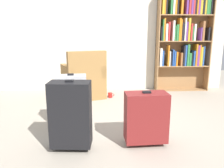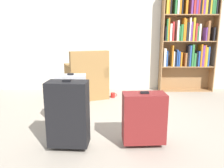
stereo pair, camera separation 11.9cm
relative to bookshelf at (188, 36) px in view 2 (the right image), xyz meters
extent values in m
plane|color=#9E9384|center=(-1.56, -1.85, -1.15)|extent=(8.77, 8.77, 0.00)
cube|color=beige|center=(-1.56, 0.18, 0.15)|extent=(5.01, 0.10, 2.60)
cube|color=olive|center=(-0.55, -0.01, -0.12)|extent=(0.02, 0.25, 2.07)
cube|color=olive|center=(0.55, -0.01, -0.12)|extent=(0.02, 0.25, 2.07)
cube|color=olive|center=(0.00, 0.10, -0.12)|extent=(1.11, 0.02, 2.07)
cube|color=olive|center=(0.00, -0.01, -1.14)|extent=(1.07, 0.23, 0.02)
cube|color=olive|center=(0.00, -0.01, -0.62)|extent=(1.07, 0.23, 0.02)
cube|color=olive|center=(0.00, -0.01, -0.11)|extent=(1.07, 0.23, 0.02)
cube|color=olive|center=(0.00, -0.01, 0.41)|extent=(1.07, 0.23, 0.02)
cube|color=silver|center=(-0.48, -0.03, -0.43)|extent=(0.04, 0.20, 0.36)
cube|color=#264C99|center=(-0.44, -0.03, -0.45)|extent=(0.03, 0.20, 0.32)
cube|color=orange|center=(-0.33, -0.04, -0.40)|extent=(0.02, 0.16, 0.43)
cube|color=silver|center=(-0.30, -0.05, -0.46)|extent=(0.02, 0.15, 0.30)
cube|color=black|center=(-0.27, -0.05, -0.47)|extent=(0.03, 0.16, 0.30)
cube|color=#264C99|center=(-0.23, -0.03, -0.44)|extent=(0.02, 0.19, 0.34)
cube|color=#264C99|center=(-0.19, -0.02, -0.46)|extent=(0.03, 0.21, 0.30)
cube|color=orange|center=(-0.15, -0.03, -0.47)|extent=(0.03, 0.19, 0.29)
cube|color=brown|center=(-0.05, -0.04, -0.48)|extent=(0.04, 0.17, 0.28)
cube|color=black|center=(0.00, -0.04, -0.41)|extent=(0.03, 0.17, 0.41)
cube|color=#264C99|center=(0.03, -0.04, -0.40)|extent=(0.03, 0.18, 0.43)
cube|color=#2D7238|center=(0.08, -0.03, -0.39)|extent=(0.04, 0.20, 0.44)
cube|color=#2D7238|center=(0.13, -0.03, -0.48)|extent=(0.04, 0.20, 0.27)
cube|color=black|center=(0.17, -0.03, -0.47)|extent=(0.02, 0.20, 0.29)
cube|color=#264C99|center=(0.21, -0.05, -0.46)|extent=(0.03, 0.16, 0.31)
cube|color=orange|center=(0.26, -0.03, -0.39)|extent=(0.03, 0.20, 0.45)
cube|color=#66337F|center=(0.30, -0.02, -0.40)|extent=(0.04, 0.21, 0.42)
cube|color=orange|center=(0.34, -0.05, -0.40)|extent=(0.02, 0.15, 0.43)
cube|color=gold|center=(0.37, -0.06, -0.42)|extent=(0.04, 0.14, 0.39)
cube|color=#264C99|center=(0.41, -0.02, -0.41)|extent=(0.03, 0.21, 0.40)
cube|color=black|center=(-0.49, -0.05, 0.05)|extent=(0.02, 0.16, 0.29)
cube|color=#2D7238|center=(-0.46, -0.05, 0.12)|extent=(0.02, 0.16, 0.43)
cube|color=orange|center=(-0.44, -0.06, 0.13)|extent=(0.03, 0.14, 0.45)
cube|color=silver|center=(-0.39, -0.03, 0.07)|extent=(0.04, 0.20, 0.34)
cube|color=#B22D2D|center=(-0.34, -0.05, 0.09)|extent=(0.03, 0.15, 0.37)
cube|color=silver|center=(-0.25, -0.04, 0.10)|extent=(0.04, 0.17, 0.40)
cube|color=#2D7238|center=(-0.21, -0.02, 0.05)|extent=(0.02, 0.21, 0.29)
cube|color=#2D7238|center=(-0.17, -0.02, 0.06)|extent=(0.04, 0.21, 0.32)
cube|color=orange|center=(-0.13, -0.03, 0.13)|extent=(0.03, 0.19, 0.45)
cube|color=orange|center=(-0.10, -0.02, 0.12)|extent=(0.02, 0.21, 0.43)
cube|color=black|center=(-0.06, -0.05, 0.08)|extent=(0.04, 0.15, 0.36)
cube|color=silver|center=(-0.01, -0.02, 0.13)|extent=(0.03, 0.20, 0.45)
cube|color=#66337F|center=(0.02, -0.03, 0.09)|extent=(0.03, 0.20, 0.37)
cube|color=gold|center=(0.07, -0.04, 0.13)|extent=(0.04, 0.18, 0.45)
cube|color=#B22D2D|center=(0.12, -0.02, 0.07)|extent=(0.03, 0.21, 0.34)
cube|color=#2D7238|center=(0.15, -0.05, 0.05)|extent=(0.02, 0.16, 0.29)
cube|color=silver|center=(0.19, -0.03, 0.07)|extent=(0.04, 0.19, 0.33)
cube|color=#66337F|center=(0.32, -0.03, 0.04)|extent=(0.02, 0.19, 0.26)
cube|color=brown|center=(0.36, -0.04, 0.10)|extent=(0.04, 0.18, 0.39)
cube|color=black|center=(0.48, -0.02, 0.04)|extent=(0.03, 0.21, 0.26)
cube|color=gold|center=(-0.48, -0.04, 0.60)|extent=(0.04, 0.17, 0.37)
cube|color=orange|center=(-0.45, -0.04, 0.61)|extent=(0.02, 0.18, 0.39)
cube|color=black|center=(-0.42, -0.05, 0.57)|extent=(0.02, 0.15, 0.29)
cube|color=#2D7238|center=(-0.32, -0.03, 0.57)|extent=(0.04, 0.20, 0.30)
cube|color=silver|center=(-0.27, -0.04, 0.60)|extent=(0.04, 0.17, 0.35)
cube|color=orange|center=(-0.23, -0.05, 0.60)|extent=(0.03, 0.15, 0.35)
cube|color=black|center=(-0.19, -0.04, 0.59)|extent=(0.02, 0.17, 0.33)
cube|color=orange|center=(-0.11, -0.03, 0.58)|extent=(0.04, 0.19, 0.33)
cube|color=#66337F|center=(-0.01, -0.05, 0.56)|extent=(0.04, 0.15, 0.27)
cube|color=#B22D2D|center=(0.05, -0.04, 0.62)|extent=(0.04, 0.16, 0.40)
cube|color=#66337F|center=(0.09, -0.02, 0.64)|extent=(0.04, 0.20, 0.44)
cube|color=#B22D2D|center=(0.13, -0.03, 0.56)|extent=(0.03, 0.20, 0.27)
cube|color=black|center=(0.16, -0.03, 0.56)|extent=(0.03, 0.20, 0.28)
cube|color=orange|center=(0.20, -0.03, 0.60)|extent=(0.03, 0.19, 0.35)
cube|color=#66337F|center=(0.24, -0.03, 0.62)|extent=(0.04, 0.20, 0.41)
cube|color=gold|center=(0.28, -0.04, 0.56)|extent=(0.04, 0.17, 0.27)
cube|color=black|center=(0.33, -0.02, 0.56)|extent=(0.03, 0.21, 0.28)
cube|color=gold|center=(0.36, -0.04, 0.56)|extent=(0.03, 0.17, 0.27)
cube|color=#2D7238|center=(0.41, -0.05, 0.59)|extent=(0.04, 0.16, 0.33)
cube|color=#2D7238|center=(0.45, -0.04, 0.63)|extent=(0.02, 0.17, 0.42)
cube|color=black|center=(0.48, -0.03, 0.61)|extent=(0.02, 0.20, 0.38)
cube|color=olive|center=(-2.07, -0.44, -0.95)|extent=(0.90, 0.90, 0.40)
cube|color=tan|center=(-2.07, -0.44, -0.71)|extent=(0.67, 0.72, 0.08)
cube|color=olive|center=(-1.97, -0.71, -0.50)|extent=(0.70, 0.36, 0.50)
cube|color=olive|center=(-1.79, -0.33, -0.64)|extent=(0.34, 0.69, 0.22)
cube|color=olive|center=(-2.35, -0.55, -0.64)|extent=(0.34, 0.69, 0.22)
cylinder|color=red|center=(-1.55, -0.53, -1.10)|extent=(0.08, 0.08, 0.10)
torus|color=red|center=(-1.50, -0.53, -1.10)|extent=(0.06, 0.01, 0.06)
cube|color=maroon|center=(-1.24, -2.40, -0.83)|extent=(0.46, 0.26, 0.54)
cube|color=black|center=(-1.24, -2.40, -0.55)|extent=(0.09, 0.05, 0.02)
cylinder|color=black|center=(-1.40, -2.41, -1.13)|extent=(0.05, 0.05, 0.05)
cylinder|color=black|center=(-1.08, -2.39, -1.13)|extent=(0.05, 0.05, 0.05)
cube|color=#B7BABF|center=(-2.10, -1.87, -0.78)|extent=(0.40, 0.25, 0.64)
cube|color=black|center=(-2.10, -1.87, -0.45)|extent=(0.08, 0.05, 0.02)
cylinder|color=black|center=(-2.24, -1.88, -1.13)|extent=(0.05, 0.05, 0.05)
cylinder|color=black|center=(-1.97, -1.86, -1.13)|extent=(0.05, 0.05, 0.05)
cube|color=black|center=(-2.04, -2.46, -0.76)|extent=(0.43, 0.26, 0.68)
cube|color=black|center=(-2.04, -2.46, -0.41)|extent=(0.09, 0.05, 0.02)
cylinder|color=black|center=(-2.18, -2.45, -1.13)|extent=(0.05, 0.05, 0.05)
cylinder|color=black|center=(-1.89, -2.47, -1.13)|extent=(0.05, 0.05, 0.05)
camera|label=1|loc=(-1.72, -4.65, 0.05)|focal=35.81mm
camera|label=2|loc=(-1.60, -4.65, 0.05)|focal=35.81mm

